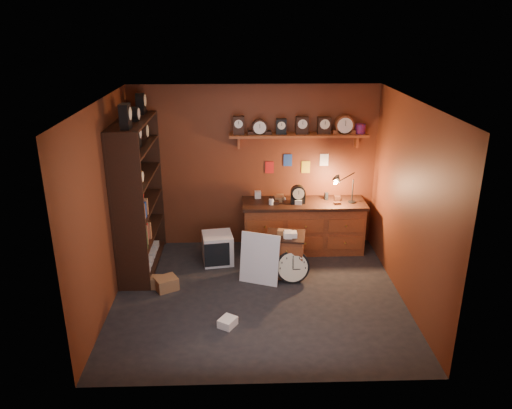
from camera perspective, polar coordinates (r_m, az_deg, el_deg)
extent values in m
plane|color=black|center=(7.13, 0.24, -10.37)|extent=(4.00, 4.00, 0.00)
cube|color=#612C17|center=(8.25, -0.20, 4.27)|extent=(4.00, 0.02, 2.70)
cube|color=#612C17|center=(4.90, 1.04, -7.65)|extent=(4.00, 0.02, 2.70)
cube|color=#612C17|center=(6.77, -16.91, -0.36)|extent=(0.02, 3.60, 2.70)
cube|color=#612C17|center=(6.90, 17.09, 0.03)|extent=(0.02, 3.60, 2.70)
cube|color=beige|center=(6.19, 0.28, 11.60)|extent=(4.00, 3.60, 0.02)
cube|color=brown|center=(8.01, 4.89, 7.91)|extent=(2.20, 0.30, 0.04)
cube|color=brown|center=(8.05, -1.98, 7.16)|extent=(0.04, 0.16, 0.20)
cube|color=brown|center=(8.27, 11.41, 7.13)|extent=(0.04, 0.16, 0.20)
cylinder|color=#B21419|center=(8.16, 11.83, 8.47)|extent=(0.16, 0.16, 0.15)
cube|color=#A41514|center=(8.24, 0.85, 4.25)|extent=(0.14, 0.01, 0.20)
cube|color=navy|center=(8.23, 2.95, 5.07)|extent=(0.14, 0.01, 0.20)
cube|color=gold|center=(8.29, 5.01, 4.28)|extent=(0.14, 0.01, 0.20)
cube|color=silver|center=(8.30, 7.10, 5.07)|extent=(0.14, 0.01, 0.20)
cube|color=black|center=(7.72, -14.86, 0.86)|extent=(0.03, 1.60, 2.30)
cube|color=black|center=(6.96, -14.40, -1.29)|extent=(0.45, 0.03, 2.30)
cube|color=black|center=(8.40, -12.25, 2.68)|extent=(0.45, 0.03, 2.30)
cube|color=black|center=(8.10, -12.60, -6.46)|extent=(0.43, 1.54, 0.03)
cube|color=black|center=(7.89, -12.87, -3.22)|extent=(0.43, 1.54, 0.03)
cube|color=black|center=(7.73, -13.14, -0.17)|extent=(0.43, 1.54, 0.03)
cube|color=black|center=(7.58, -13.41, 3.01)|extent=(0.43, 1.54, 0.03)
cube|color=black|center=(7.46, -13.69, 6.31)|extent=(0.43, 1.54, 0.03)
cube|color=black|center=(7.38, -13.94, 9.16)|extent=(0.43, 1.54, 0.03)
cube|color=brown|center=(8.33, 5.40, -2.61)|extent=(1.95, 0.60, 0.80)
cube|color=black|center=(8.17, 5.50, 0.13)|extent=(2.01, 0.66, 0.05)
cube|color=brown|center=(8.05, 5.66, -3.46)|extent=(1.87, 0.02, 0.52)
cylinder|color=black|center=(8.25, 10.89, 0.30)|extent=(0.12, 0.12, 0.02)
cylinder|color=black|center=(8.18, 10.98, 1.55)|extent=(0.02, 0.02, 0.38)
cylinder|color=black|center=(8.06, 10.31, 3.08)|extent=(0.27, 0.09, 0.14)
cone|color=black|center=(8.01, 9.35, 2.75)|extent=(0.18, 0.14, 0.18)
cube|color=brown|center=(7.56, 3.35, -5.81)|extent=(0.59, 0.52, 0.62)
cube|color=black|center=(7.43, 3.41, -3.57)|extent=(0.64, 0.57, 0.03)
cube|color=brown|center=(7.36, 3.51, -6.59)|extent=(0.46, 0.09, 0.52)
cylinder|color=black|center=(7.38, 4.20, -7.12)|extent=(0.50, 0.16, 0.50)
cylinder|color=#F3ECC2|center=(7.35, 4.23, -7.19)|extent=(0.44, 0.10, 0.43)
cube|color=black|center=(7.31, 4.25, -6.75)|extent=(0.01, 0.04, 0.16)
cube|color=black|center=(7.36, 4.66, -7.39)|extent=(0.11, 0.01, 0.01)
cube|color=silver|center=(7.47, 0.40, -8.80)|extent=(0.60, 0.35, 0.77)
cube|color=silver|center=(7.96, -4.40, -4.99)|extent=(0.52, 0.52, 0.48)
cube|color=black|center=(7.74, -4.47, -5.76)|extent=(0.39, 0.08, 0.38)
cube|color=brown|center=(7.35, -10.21, -8.88)|extent=(0.38, 0.37, 0.18)
cube|color=white|center=(6.49, -3.26, -13.29)|extent=(0.27, 0.28, 0.11)
cube|color=brown|center=(7.42, -11.06, -8.71)|extent=(0.23, 0.20, 0.16)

